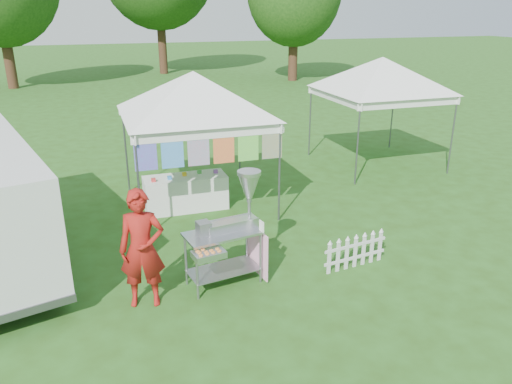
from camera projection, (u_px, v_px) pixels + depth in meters
name	position (u px, v px, depth m)	size (l,w,h in m)	color
ground	(244.00, 278.00, 8.34)	(120.00, 120.00, 0.00)	#2A4C15
canopy_main	(193.00, 72.00, 10.40)	(4.24, 4.24, 3.45)	#59595E
canopy_right	(383.00, 57.00, 13.39)	(4.24, 4.24, 3.45)	#59595E
donut_cart	(234.00, 220.00, 7.88)	(1.34, 1.09, 1.84)	gray
vendor	(142.00, 249.00, 7.32)	(0.67, 0.44, 1.83)	maroon
picket_fence	(355.00, 252.00, 8.59)	(1.25, 0.20, 0.56)	silver
display_table	(186.00, 193.00, 11.08)	(1.80, 0.70, 0.76)	white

